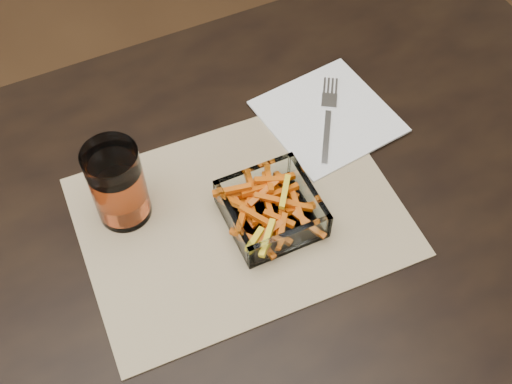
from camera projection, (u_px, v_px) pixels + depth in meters
dining_table at (160, 310)px, 0.94m from camera, size 1.60×0.90×0.75m
placemat at (241, 216)px, 0.92m from camera, size 0.46×0.35×0.00m
glass_bowl at (271, 211)px, 0.90m from camera, size 0.13×0.13×0.05m
tumbler at (118, 186)px, 0.88m from camera, size 0.08×0.08×0.13m
napkin at (328, 116)px, 1.03m from camera, size 0.21×0.21×0.00m
fork at (328, 116)px, 1.02m from camera, size 0.11×0.16×0.00m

